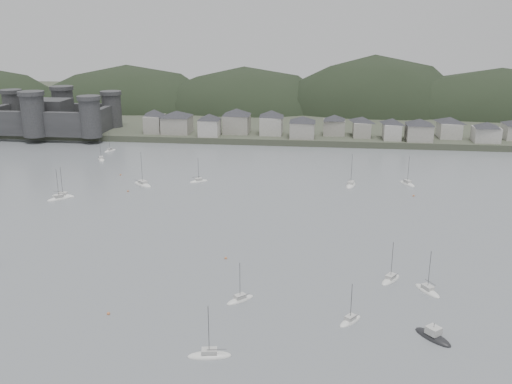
# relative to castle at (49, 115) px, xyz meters

# --- Properties ---
(ground) EXTENTS (900.00, 900.00, 0.00)m
(ground) POSITION_rel_castle_xyz_m (120.00, -179.80, -10.96)
(ground) COLOR slate
(ground) RESTS_ON ground
(far_shore_land) EXTENTS (900.00, 250.00, 3.00)m
(far_shore_land) POSITION_rel_castle_xyz_m (120.00, 115.20, -9.46)
(far_shore_land) COLOR #383D2D
(far_shore_land) RESTS_ON ground
(forested_ridge) EXTENTS (851.55, 103.94, 102.57)m
(forested_ridge) POSITION_rel_castle_xyz_m (124.83, 89.60, -22.25)
(forested_ridge) COLOR black
(forested_ridge) RESTS_ON ground
(castle) EXTENTS (66.00, 43.00, 20.00)m
(castle) POSITION_rel_castle_xyz_m (0.00, 0.00, 0.00)
(castle) COLOR #303133
(castle) RESTS_ON far_shore_land
(waterfront_town) EXTENTS (451.48, 28.46, 12.92)m
(waterfront_town) POSITION_rel_castle_xyz_m (170.59, 3.54, -2.30)
(waterfront_town) COLOR gray
(waterfront_town) RESTS_ON far_shore_land
(sailboat_lead) EXTENTS (7.53, 7.52, 11.04)m
(sailboat_lead) POSITION_rel_castle_xyz_m (53.46, -101.59, -10.79)
(sailboat_lead) COLOR white
(sailboat_lead) RESTS_ON ground
(moored_fleet) EXTENTS (266.79, 177.51, 13.19)m
(moored_fleet) POSITION_rel_castle_xyz_m (99.41, -122.21, -10.79)
(moored_fleet) COLOR white
(moored_fleet) RESTS_ON ground
(motor_launch_near) EXTENTS (7.36, 7.88, 3.90)m
(motor_launch_near) POSITION_rel_castle_xyz_m (161.71, -173.45, -10.67)
(motor_launch_near) COLOR black
(motor_launch_near) RESTS_ON ground
(mooring_buoys) EXTENTS (177.71, 129.83, 0.70)m
(mooring_buoys) POSITION_rel_castle_xyz_m (118.01, -131.13, -10.81)
(mooring_buoys) COLOR #C77242
(mooring_buoys) RESTS_ON ground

